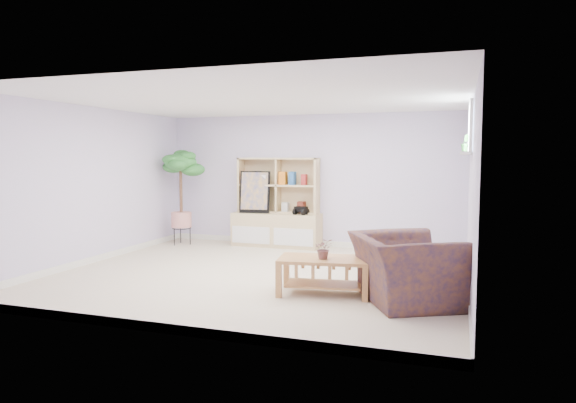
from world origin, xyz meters
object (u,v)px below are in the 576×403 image
(floor_tree, at_px, (181,197))
(armchair, at_px, (404,264))
(storage_unit, at_px, (276,202))
(coffee_table, at_px, (324,276))

(floor_tree, height_order, armchair, floor_tree)
(storage_unit, relative_size, floor_tree, 0.91)
(storage_unit, height_order, coffee_table, storage_unit)
(coffee_table, xyz_separation_m, armchair, (0.95, -0.06, 0.22))
(storage_unit, bearing_deg, armchair, -48.97)
(coffee_table, relative_size, armchair, 0.91)
(coffee_table, bearing_deg, floor_tree, 134.83)
(storage_unit, distance_m, coffee_table, 3.41)
(armchair, bearing_deg, storage_unit, 13.63)
(coffee_table, xyz_separation_m, floor_tree, (-3.40, 2.53, 0.67))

